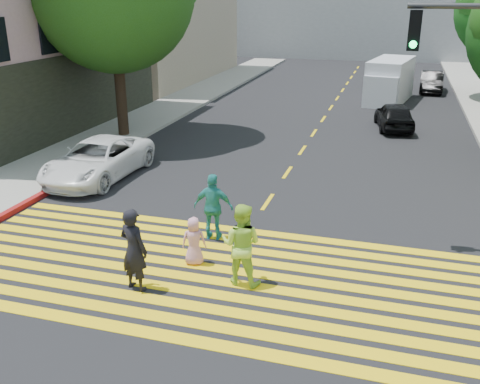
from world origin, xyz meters
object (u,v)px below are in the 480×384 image
at_px(dark_car_near, 394,116).
at_px(white_van, 389,82).
at_px(pedestrian_extra, 213,207).
at_px(pedestrian_child, 194,241).
at_px(dark_car_parked, 432,82).
at_px(white_sedan, 98,159).
at_px(pedestrian_man, 134,250).
at_px(silver_car, 395,75).
at_px(pedestrian_woman, 241,244).

bearing_deg(dark_car_near, white_van, -95.20).
bearing_deg(pedestrian_extra, pedestrian_child, 86.88).
bearing_deg(white_van, dark_car_parked, 68.50).
xyz_separation_m(pedestrian_extra, white_van, (3.69, 20.64, 0.28)).
xyz_separation_m(white_sedan, dark_car_parked, (11.69, 21.40, -0.02)).
distance_m(pedestrian_man, silver_car, 30.82).
bearing_deg(pedestrian_child, silver_car, -112.89).
bearing_deg(pedestrian_man, pedestrian_child, -103.15).
height_order(pedestrian_woman, white_sedan, pedestrian_woman).
xyz_separation_m(pedestrian_child, dark_car_near, (4.18, 15.19, 0.05)).
relative_size(pedestrian_child, dark_car_near, 0.31).
height_order(pedestrian_child, dark_car_near, dark_car_near).
bearing_deg(pedestrian_extra, silver_car, -101.72).
relative_size(pedestrian_child, pedestrian_extra, 0.67).
distance_m(pedestrian_man, dark_car_near, 17.34).
bearing_deg(silver_car, pedestrian_child, 86.38).
xyz_separation_m(pedestrian_extra, dark_car_parked, (6.27, 24.90, -0.23)).
bearing_deg(white_van, pedestrian_man, -91.10).
bearing_deg(white_van, dark_car_near, -76.11).
height_order(pedestrian_woman, white_van, white_van).
distance_m(silver_car, white_van, 6.98).
relative_size(white_sedan, dark_car_parked, 1.21).
xyz_separation_m(pedestrian_woman, pedestrian_extra, (-1.32, 1.98, -0.05)).
bearing_deg(dark_car_near, pedestrian_man, 63.90).
distance_m(dark_car_near, dark_car_parked, 11.35).
height_order(pedestrian_woman, pedestrian_extra, pedestrian_woman).
bearing_deg(pedestrian_child, white_van, -114.67).
relative_size(white_sedan, dark_car_near, 1.27).
xyz_separation_m(silver_car, white_van, (-0.24, -6.96, 0.55)).
relative_size(pedestrian_child, dark_car_parked, 0.30).
bearing_deg(dark_car_parked, white_van, -118.93).
height_order(pedestrian_man, dark_car_parked, pedestrian_man).
height_order(pedestrian_man, white_sedan, pedestrian_man).
bearing_deg(pedestrian_woman, pedestrian_man, 24.92).
relative_size(pedestrian_extra, silver_car, 0.42).
distance_m(pedestrian_extra, dark_car_parked, 25.68).
bearing_deg(dark_car_parked, silver_car, 133.34).
bearing_deg(white_sedan, dark_car_parked, 63.01).
distance_m(pedestrian_child, white_van, 22.39).
bearing_deg(pedestrian_woman, silver_car, -92.85).
bearing_deg(pedestrian_woman, white_van, -93.80).
height_order(pedestrian_child, dark_car_parked, dark_car_parked).
distance_m(silver_car, dark_car_parked, 3.57).
xyz_separation_m(white_sedan, white_van, (9.11, 17.14, 0.49)).
bearing_deg(white_van, pedestrian_extra, -90.44).
height_order(white_sedan, white_van, white_van).
height_order(pedestrian_woman, silver_car, pedestrian_woman).
xyz_separation_m(silver_car, dark_car_parked, (2.34, -2.69, 0.04)).
distance_m(pedestrian_extra, silver_car, 27.87).
height_order(pedestrian_child, pedestrian_extra, pedestrian_extra).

